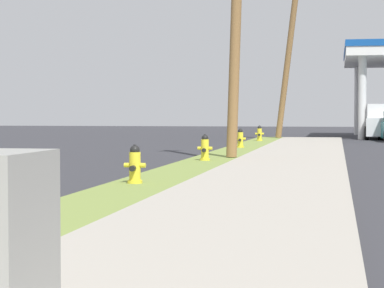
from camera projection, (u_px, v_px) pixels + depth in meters
The scene contains 7 objects.
fire_hydrant_second at pixel (135, 166), 14.58m from camera, with size 0.42×0.38×0.74m.
fire_hydrant_third at pixel (205, 149), 21.65m from camera, with size 0.42×0.37×0.74m.
fire_hydrant_fourth at pixel (240, 139), 29.72m from camera, with size 0.42×0.37×0.74m.
fire_hydrant_fifth at pixel (260, 134), 36.89m from camera, with size 0.42×0.38×0.74m.
utility_pole_midground at pixel (236, 14), 23.11m from camera, with size 0.75×1.33×8.54m.
utility_pole_background at pixel (289, 48), 40.71m from camera, with size 2.01×1.41×9.48m.
truck_white_at_forecourt at pixel (383, 123), 43.04m from camera, with size 2.15×5.41×1.97m.
Camera 1 is at (4.36, -2.94, 1.47)m, focal length 71.20 mm.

